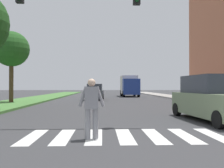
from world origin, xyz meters
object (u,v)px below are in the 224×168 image
(pedestrian_performer, at_px, (92,106))
(suv_crossing, at_px, (212,99))
(sedan_midblock, at_px, (95,93))
(truck_box_delivery, at_px, (129,85))
(tree_far, at_px, (11,49))
(traffic_light_gantry, at_px, (18,12))

(pedestrian_performer, xyz_separation_m, suv_crossing, (5.08, 3.40, -0.00))
(pedestrian_performer, xyz_separation_m, sedan_midblock, (-0.51, 19.39, -0.12))
(truck_box_delivery, bearing_deg, tree_far, -129.71)
(pedestrian_performer, height_order, suv_crossing, suv_crossing)
(tree_far, bearing_deg, pedestrian_performer, -61.47)
(suv_crossing, relative_size, truck_box_delivery, 0.76)
(tree_far, xyz_separation_m, truck_box_delivery, (11.88, 14.30, -3.04))
(traffic_light_gantry, distance_m, sedan_midblock, 17.37)
(tree_far, distance_m, suv_crossing, 16.84)
(traffic_light_gantry, height_order, truck_box_delivery, traffic_light_gantry)
(traffic_light_gantry, relative_size, pedestrian_performer, 4.94)
(traffic_light_gantry, bearing_deg, truck_box_delivery, 74.14)
(tree_far, height_order, sedan_midblock, tree_far)
(pedestrian_performer, distance_m, sedan_midblock, 19.39)
(truck_box_delivery, bearing_deg, sedan_midblock, -118.83)
(tree_far, relative_size, traffic_light_gantry, 0.73)
(truck_box_delivery, bearing_deg, traffic_light_gantry, -105.86)
(suv_crossing, bearing_deg, tree_far, 140.29)
(sedan_midblock, distance_m, truck_box_delivery, 10.08)
(suv_crossing, relative_size, sedan_midblock, 1.13)
(traffic_light_gantry, bearing_deg, suv_crossing, 5.98)
(sedan_midblock, xyz_separation_m, truck_box_delivery, (4.85, 8.80, 0.82))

